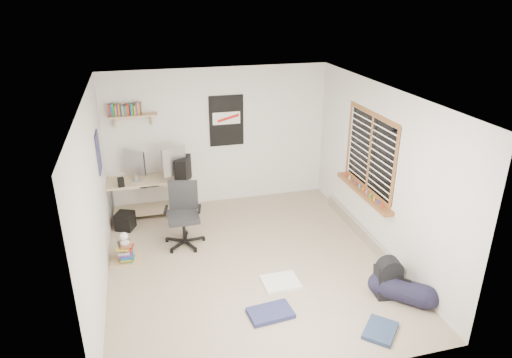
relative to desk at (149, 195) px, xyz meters
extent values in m
cube|color=gray|center=(1.31, -2.00, -0.37)|extent=(4.00, 4.50, 0.01)
cube|color=white|center=(1.31, -2.00, 2.14)|extent=(4.00, 4.50, 0.01)
cube|color=silver|center=(1.31, 0.25, 0.89)|extent=(4.00, 0.01, 2.50)
cube|color=silver|center=(-0.69, -2.00, 0.89)|extent=(0.01, 4.50, 2.50)
cube|color=silver|center=(3.32, -2.00, 0.89)|extent=(0.01, 4.50, 2.50)
cube|color=beige|center=(0.00, 0.00, 0.00)|extent=(1.51, 0.90, 0.64)
cube|color=#AEADB2|center=(-0.18, -0.08, 0.49)|extent=(0.37, 0.31, 0.43)
cube|color=#B2B4B8|center=(0.45, -0.25, 0.52)|extent=(0.45, 0.30, 0.49)
cube|color=black|center=(0.60, -0.18, 0.50)|extent=(0.33, 0.46, 0.44)
cube|color=black|center=(0.05, -0.25, 0.29)|extent=(0.39, 0.15, 0.02)
cube|color=black|center=(-0.44, -0.25, 0.38)|extent=(0.11, 0.11, 0.20)
cube|color=black|center=(0.60, -0.25, 0.38)|extent=(0.10, 0.10, 0.20)
cube|color=#232325|center=(0.47, -1.21, 0.12)|extent=(0.77, 0.77, 1.00)
cube|color=tan|center=(-0.14, 0.14, 1.42)|extent=(0.80, 0.22, 0.24)
cube|color=black|center=(1.46, 0.23, 1.19)|extent=(0.62, 0.03, 0.92)
cube|color=navy|center=(-0.67, -0.80, 1.14)|extent=(0.02, 0.42, 0.60)
cube|color=brown|center=(3.26, -1.70, 1.08)|extent=(0.10, 1.50, 1.26)
cube|color=#B7B2A8|center=(3.27, -1.70, -0.28)|extent=(0.08, 2.50, 0.18)
cube|color=black|center=(2.90, -3.18, -0.16)|extent=(0.36, 0.30, 0.44)
cylinder|color=black|center=(3.02, -3.34, -0.22)|extent=(0.44, 0.44, 0.61)
cube|color=silver|center=(1.61, -2.59, -0.34)|extent=(0.50, 0.43, 0.04)
cube|color=navy|center=(1.29, -3.18, -0.33)|extent=(0.57, 0.40, 0.06)
cube|color=navy|center=(2.45, -3.81, -0.34)|extent=(0.55, 0.55, 0.06)
cube|color=olive|center=(-0.44, -1.45, -0.21)|extent=(0.46, 0.39, 0.28)
cube|color=white|center=(-0.42, -1.47, 0.02)|extent=(0.14, 0.22, 0.22)
cube|color=black|center=(-0.44, -0.46, -0.22)|extent=(0.36, 0.36, 0.31)
camera|label=1|loc=(-0.04, -7.54, 3.38)|focal=32.00mm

